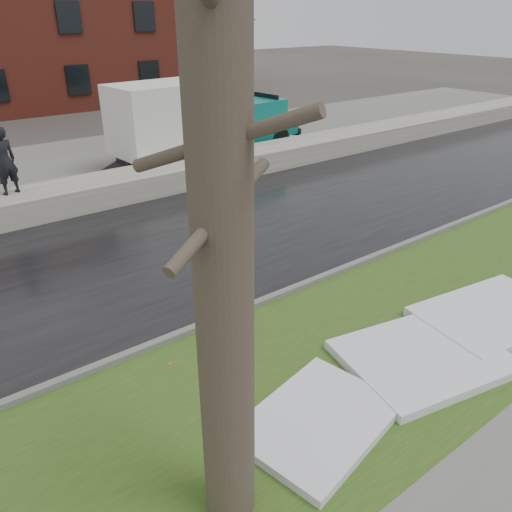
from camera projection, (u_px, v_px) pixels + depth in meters
ground at (310, 320)px, 9.51m from camera, size 120.00×120.00×0.00m
verge at (360, 352)px, 8.60m from camera, size 60.00×4.50×0.04m
road at (191, 242)px, 12.72m from camera, size 60.00×7.00×0.03m
parking_lot at (76, 167)px, 18.81m from camera, size 60.00×9.00×0.03m
curb at (277, 296)px, 10.19m from camera, size 60.00×0.15×0.14m
snowbank at (122, 186)px, 15.57m from camera, size 60.00×1.60×0.75m
bg_tree_right at (246, 43)px, 33.86m from camera, size 1.40×1.62×6.50m
fire_hydrant at (231, 319)px, 8.70m from camera, size 0.40×0.36×0.81m
tree at (222, 221)px, 4.35m from camera, size 1.43×1.65×7.19m
box_truck at (199, 119)px, 18.86m from camera, size 9.28×2.84×3.07m
worker at (4, 161)px, 13.42m from camera, size 0.77×0.61×1.85m
snow_patch_near at (423, 357)px, 8.32m from camera, size 2.95×2.49×0.16m
snow_patch_far at (318, 421)px, 7.03m from camera, size 2.48×2.02×0.14m
snow_patch_side at (493, 315)px, 9.45m from camera, size 3.04×2.21×0.18m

